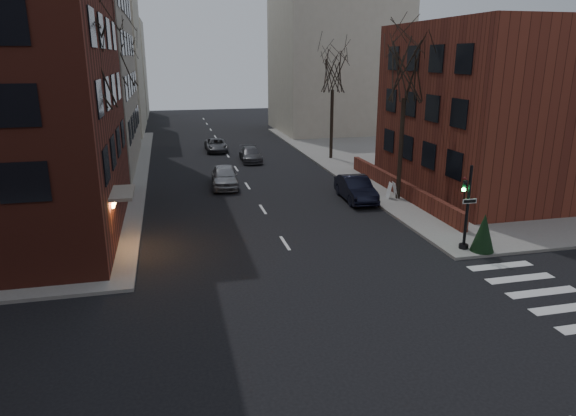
% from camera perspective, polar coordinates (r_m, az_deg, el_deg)
% --- Properties ---
extents(ground, '(160.00, 160.00, 0.00)m').
position_cam_1_polar(ground, '(15.30, 10.35, -19.32)').
color(ground, black).
rests_on(ground, ground).
extents(sidewalk_far_right, '(44.00, 44.00, 0.15)m').
position_cam_1_polar(sidewalk_far_right, '(54.38, 26.27, 5.49)').
color(sidewalk_far_right, gray).
rests_on(sidewalk_far_right, ground).
extents(building_right_brick, '(12.00, 14.00, 11.00)m').
position_cam_1_polar(building_right_brick, '(37.46, 22.83, 10.06)').
color(building_right_brick, maroon).
rests_on(building_right_brick, ground).
extents(low_wall_right, '(0.35, 16.00, 1.00)m').
position_cam_1_polar(low_wall_right, '(34.60, 12.19, 2.36)').
color(low_wall_right, maroon).
rests_on(low_wall_right, sidewalk_far_right).
extents(building_distant_la, '(14.00, 16.00, 18.00)m').
position_cam_1_polar(building_distant_la, '(66.97, -22.39, 15.43)').
color(building_distant_la, beige).
rests_on(building_distant_la, ground).
extents(building_distant_ra, '(14.00, 14.00, 16.00)m').
position_cam_1_polar(building_distant_ra, '(64.55, 5.32, 15.66)').
color(building_distant_ra, beige).
rests_on(building_distant_ra, ground).
extents(building_distant_lb, '(10.00, 12.00, 14.00)m').
position_cam_1_polar(building_distant_lb, '(83.64, -19.11, 14.35)').
color(building_distant_lb, beige).
rests_on(building_distant_lb, ground).
extents(traffic_signal, '(0.76, 0.44, 4.00)m').
position_cam_1_polar(traffic_signal, '(25.19, 19.15, -0.52)').
color(traffic_signal, black).
rests_on(traffic_signal, sidewalk_far_right).
extents(tree_left_a, '(4.18, 4.18, 10.26)m').
position_cam_1_polar(tree_left_a, '(25.51, -21.81, 14.44)').
color(tree_left_a, '#2D231C').
rests_on(tree_left_a, sidewalk_far_left).
extents(tree_left_b, '(4.40, 4.40, 10.80)m').
position_cam_1_polar(tree_left_b, '(37.42, -19.32, 15.67)').
color(tree_left_b, '#2D231C').
rests_on(tree_left_b, sidewalk_far_left).
extents(tree_left_c, '(3.96, 3.96, 9.72)m').
position_cam_1_polar(tree_left_c, '(51.39, -17.72, 14.81)').
color(tree_left_c, '#2D231C').
rests_on(tree_left_c, sidewalk_far_left).
extents(tree_right_a, '(3.96, 3.96, 9.72)m').
position_cam_1_polar(tree_right_a, '(32.50, 12.94, 14.60)').
color(tree_right_a, '#2D231C').
rests_on(tree_right_a, sidewalk_far_right).
extents(tree_right_b, '(3.74, 3.74, 9.18)m').
position_cam_1_polar(tree_right_b, '(45.52, 5.01, 14.81)').
color(tree_right_b, '#2D231C').
rests_on(tree_right_b, sidewalk_far_right).
extents(streetlamp_near, '(0.36, 0.36, 6.28)m').
position_cam_1_polar(streetlamp_near, '(33.71, -18.18, 7.77)').
color(streetlamp_near, black).
rests_on(streetlamp_near, sidewalk_far_left).
extents(streetlamp_far, '(0.36, 0.36, 6.28)m').
position_cam_1_polar(streetlamp_far, '(53.54, -16.57, 10.86)').
color(streetlamp_far, black).
rests_on(streetlamp_far, sidewalk_far_left).
extents(parked_sedan, '(1.83, 4.74, 1.54)m').
position_cam_1_polar(parked_sedan, '(33.06, 7.54, 2.15)').
color(parked_sedan, black).
rests_on(parked_sedan, ground).
extents(car_lane_silver, '(2.12, 4.63, 1.54)m').
position_cam_1_polar(car_lane_silver, '(36.39, -7.06, 3.49)').
color(car_lane_silver, gray).
rests_on(car_lane_silver, ground).
extents(car_lane_gray, '(1.84, 4.28, 1.23)m').
position_cam_1_polar(car_lane_gray, '(45.31, -4.18, 5.95)').
color(car_lane_gray, '#424248').
rests_on(car_lane_gray, ground).
extents(car_lane_far, '(2.03, 4.39, 1.22)m').
position_cam_1_polar(car_lane_far, '(50.57, -7.99, 6.93)').
color(car_lane_far, '#45464A').
rests_on(car_lane_far, ground).
extents(sandwich_board, '(0.51, 0.68, 1.02)m').
position_cam_1_polar(sandwich_board, '(33.53, 11.48, 1.97)').
color(sandwich_board, white).
rests_on(sandwich_board, sidewalk_far_right).
extents(evergreen_shrub, '(1.18, 1.18, 1.80)m').
position_cam_1_polar(evergreen_shrub, '(25.43, 20.91, -2.57)').
color(evergreen_shrub, black).
rests_on(evergreen_shrub, sidewalk_far_right).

